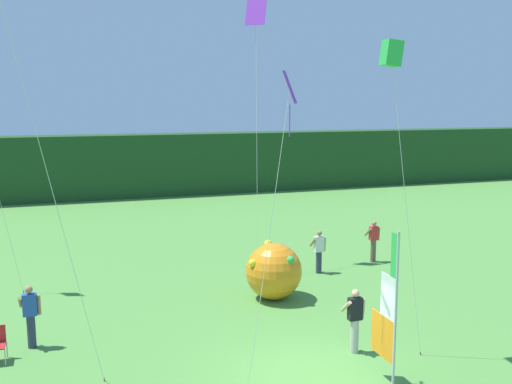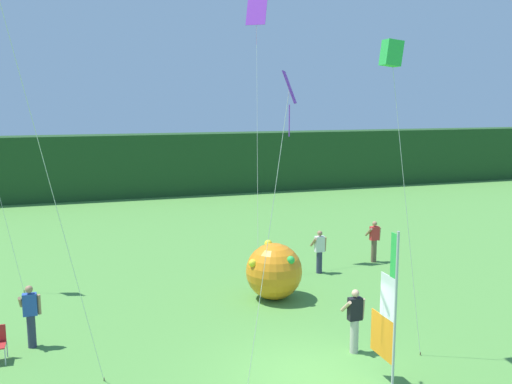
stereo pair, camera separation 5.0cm
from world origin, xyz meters
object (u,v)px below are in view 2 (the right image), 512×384
object	(u,v)px
person_mid_field	(355,319)
kite_purple_diamond_5	(287,107)
person_near_banner	(31,314)
banner_flag	(388,314)
person_far_left	(374,240)
inflatable_balloon	(274,271)
person_far_right	(319,251)
kite_green_box_2	(392,55)
kite_purple_diamond_0	(257,23)

from	to	relation	value
person_mid_field	kite_purple_diamond_5	world-z (taller)	kite_purple_diamond_5
person_near_banner	person_mid_field	bearing A→B (deg)	-20.35
banner_flag	person_mid_field	size ratio (longest dim) A/B	2.19
person_mid_field	kite_purple_diamond_5	xyz separation A→B (m)	(-2.24, -0.79, 5.45)
kite_purple_diamond_5	person_far_left	bearing A→B (deg)	49.33
person_near_banner	inflatable_balloon	world-z (taller)	inflatable_balloon
banner_flag	person_far_right	distance (m)	8.95
person_near_banner	person_far_right	world-z (taller)	person_near_banner
person_near_banner	person_mid_field	distance (m)	8.55
banner_flag	person_far_left	size ratio (longest dim) A/B	2.20
person_far_right	kite_green_box_2	world-z (taller)	kite_green_box_2
kite_green_box_2	kite_purple_diamond_5	world-z (taller)	kite_green_box_2
banner_flag	inflatable_balloon	xyz separation A→B (m)	(-0.37, 6.47, -0.86)
banner_flag	person_far_right	xyz separation A→B (m)	(2.25, 8.62, -0.91)
kite_green_box_2	kite_purple_diamond_5	distance (m)	3.20
banner_flag	person_mid_field	distance (m)	2.13
person_far_left	inflatable_balloon	xyz separation A→B (m)	(-5.37, -2.84, 0.03)
banner_flag	person_far_left	distance (m)	10.61
person_near_banner	kite_green_box_2	size ratio (longest dim) A/B	0.21
person_mid_field	kite_purple_diamond_0	xyz separation A→B (m)	(0.29, 9.04, 8.58)
kite_purple_diamond_5	inflatable_balloon	bearing A→B (deg)	72.73
banner_flag	kite_purple_diamond_5	bearing A→B (deg)	150.63
kite_green_box_2	person_far_left	bearing A→B (deg)	61.61
inflatable_balloon	person_near_banner	bearing A→B (deg)	-168.08
person_far_right	person_far_left	bearing A→B (deg)	14.25
banner_flag	person_far_right	bearing A→B (deg)	75.37
person_mid_field	inflatable_balloon	size ratio (longest dim) A/B	0.89
person_far_right	kite_purple_diamond_5	size ratio (longest dim) A/B	0.23
person_far_left	kite_purple_diamond_0	bearing A→B (deg)	159.79
kite_purple_diamond_0	person_far_right	bearing A→B (deg)	-53.39
inflatable_balloon	person_far_right	bearing A→B (deg)	39.34
kite_green_box_2	person_mid_field	bearing A→B (deg)	160.26
person_far_left	kite_purple_diamond_5	xyz separation A→B (m)	(-7.02, -8.17, 5.46)
person_far_right	inflatable_balloon	xyz separation A→B (m)	(-2.62, -2.15, 0.06)
person_far_right	inflatable_balloon	distance (m)	3.39
person_far_left	person_mid_field	bearing A→B (deg)	-122.93
person_near_banner	kite_green_box_2	bearing A→B (deg)	-20.31
person_far_right	kite_purple_diamond_5	xyz separation A→B (m)	(-4.28, -7.48, 5.48)
person_far_left	kite_purple_diamond_0	world-z (taller)	kite_purple_diamond_0
person_mid_field	kite_green_box_2	distance (m)	6.72
kite_green_box_2	kite_purple_diamond_5	size ratio (longest dim) A/B	1.11
person_near_banner	kite_purple_diamond_5	bearing A→B (deg)	-33.04
banner_flag	kite_green_box_2	bearing A→B (deg)	62.60
banner_flag	kite_green_box_2	world-z (taller)	kite_green_box_2
banner_flag	inflatable_balloon	world-z (taller)	banner_flag
inflatable_balloon	kite_purple_diamond_5	distance (m)	7.78
kite_purple_diamond_0	kite_purple_diamond_5	size ratio (longest dim) A/B	1.46
person_far_left	kite_purple_diamond_5	distance (m)	12.08
kite_purple_diamond_5	person_mid_field	bearing A→B (deg)	19.33
person_far_left	kite_purple_diamond_5	bearing A→B (deg)	-130.67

